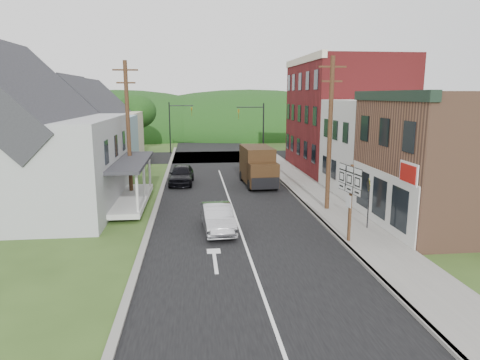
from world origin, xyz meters
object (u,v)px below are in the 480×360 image
object	(u,v)px
warning_sign	(368,196)
delivery_van	(258,166)
silver_sedan	(218,218)
route_sign_cluster	(350,192)
dark_sedan	(181,175)

from	to	relation	value
warning_sign	delivery_van	bearing A→B (deg)	117.15
delivery_van	silver_sedan	bearing A→B (deg)	-111.60
route_sign_cluster	delivery_van	bearing A→B (deg)	91.21
silver_sedan	delivery_van	distance (m)	11.61
dark_sedan	silver_sedan	bearing A→B (deg)	-76.86
dark_sedan	delivery_van	world-z (taller)	delivery_van
dark_sedan	warning_sign	distance (m)	16.07
silver_sedan	delivery_van	bearing A→B (deg)	67.48
delivery_van	warning_sign	bearing A→B (deg)	-74.43
warning_sign	dark_sedan	bearing A→B (deg)	136.16
delivery_van	warning_sign	size ratio (longest dim) A/B	2.03
dark_sedan	delivery_van	bearing A→B (deg)	-7.10
route_sign_cluster	warning_sign	bearing A→B (deg)	39.22
silver_sedan	delivery_van	xyz separation A→B (m)	(3.74, 10.96, 0.80)
silver_sedan	route_sign_cluster	xyz separation A→B (m)	(5.93, -2.54, 1.80)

